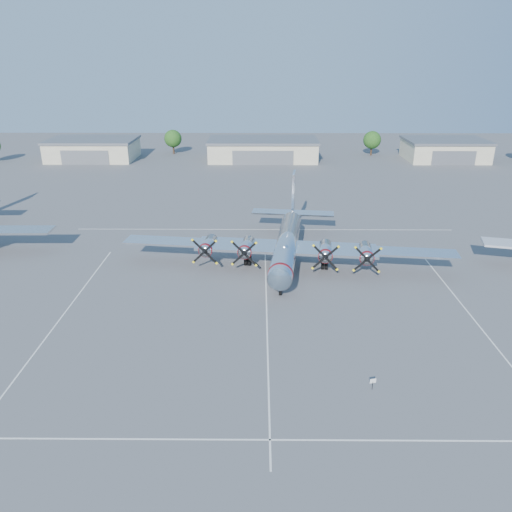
{
  "coord_description": "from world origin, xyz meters",
  "views": [
    {
      "loc": [
        -0.81,
        -50.67,
        26.18
      ],
      "look_at": [
        -1.23,
        5.83,
        3.2
      ],
      "focal_mm": 35.0,
      "sensor_mm": 36.0,
      "label": 1
    }
  ],
  "objects_px": {
    "hangar_center": "(263,149)",
    "info_placard": "(373,382)",
    "tree_east": "(372,140)",
    "hangar_west": "(93,149)",
    "tree_west": "(173,139)",
    "main_bomber_b29": "(287,262)",
    "hangar_east": "(445,150)"
  },
  "relations": [
    {
      "from": "hangar_west",
      "to": "info_placard",
      "type": "distance_m",
      "value": 111.75
    },
    {
      "from": "hangar_west",
      "to": "hangar_center",
      "type": "height_order",
      "value": "same"
    },
    {
      "from": "hangar_east",
      "to": "tree_west",
      "type": "xyz_separation_m",
      "value": [
        -73.0,
        8.04,
        1.51
      ]
    },
    {
      "from": "hangar_center",
      "to": "tree_east",
      "type": "relative_size",
      "value": 4.31
    },
    {
      "from": "hangar_east",
      "to": "main_bomber_b29",
      "type": "distance_m",
      "value": 83.56
    },
    {
      "from": "tree_east",
      "to": "info_placard",
      "type": "height_order",
      "value": "tree_east"
    },
    {
      "from": "hangar_center",
      "to": "tree_east",
      "type": "distance_m",
      "value": 30.64
    },
    {
      "from": "main_bomber_b29",
      "to": "info_placard",
      "type": "relative_size",
      "value": 40.77
    },
    {
      "from": "hangar_center",
      "to": "tree_east",
      "type": "height_order",
      "value": "tree_east"
    },
    {
      "from": "tree_west",
      "to": "tree_east",
      "type": "xyz_separation_m",
      "value": [
        55.0,
        -2.0,
        0.0
      ]
    },
    {
      "from": "tree_west",
      "to": "info_placard",
      "type": "relative_size",
      "value": 6.3
    },
    {
      "from": "hangar_west",
      "to": "main_bomber_b29",
      "type": "xyz_separation_m",
      "value": [
        47.9,
        -70.29,
        -2.71
      ]
    },
    {
      "from": "hangar_center",
      "to": "tree_west",
      "type": "xyz_separation_m",
      "value": [
        -25.0,
        8.04,
        1.51
      ]
    },
    {
      "from": "tree_east",
      "to": "main_bomber_b29",
      "type": "height_order",
      "value": "tree_east"
    },
    {
      "from": "tree_east",
      "to": "hangar_west",
      "type": "bearing_deg",
      "value": -175.4
    },
    {
      "from": "hangar_center",
      "to": "info_placard",
      "type": "height_order",
      "value": "hangar_center"
    },
    {
      "from": "tree_west",
      "to": "tree_east",
      "type": "distance_m",
      "value": 55.04
    },
    {
      "from": "hangar_west",
      "to": "tree_west",
      "type": "relative_size",
      "value": 3.4
    },
    {
      "from": "hangar_west",
      "to": "tree_east",
      "type": "height_order",
      "value": "tree_east"
    },
    {
      "from": "hangar_west",
      "to": "main_bomber_b29",
      "type": "distance_m",
      "value": 85.1
    },
    {
      "from": "info_placard",
      "to": "tree_east",
      "type": "bearing_deg",
      "value": 63.84
    },
    {
      "from": "hangar_east",
      "to": "main_bomber_b29",
      "type": "xyz_separation_m",
      "value": [
        -45.1,
        -70.29,
        -2.71
      ]
    },
    {
      "from": "hangar_east",
      "to": "tree_west",
      "type": "bearing_deg",
      "value": 173.72
    },
    {
      "from": "tree_west",
      "to": "info_placard",
      "type": "bearing_deg",
      "value": -72.36
    },
    {
      "from": "main_bomber_b29",
      "to": "hangar_east",
      "type": "bearing_deg",
      "value": 64.31
    },
    {
      "from": "tree_west",
      "to": "main_bomber_b29",
      "type": "distance_m",
      "value": 83.25
    },
    {
      "from": "hangar_center",
      "to": "hangar_west",
      "type": "bearing_deg",
      "value": 180.0
    },
    {
      "from": "hangar_east",
      "to": "hangar_center",
      "type": "bearing_deg",
      "value": -180.0
    },
    {
      "from": "hangar_west",
      "to": "tree_east",
      "type": "relative_size",
      "value": 3.4
    },
    {
      "from": "hangar_center",
      "to": "info_placard",
      "type": "relative_size",
      "value": 27.12
    },
    {
      "from": "hangar_center",
      "to": "tree_west",
      "type": "distance_m",
      "value": 26.3
    },
    {
      "from": "tree_west",
      "to": "main_bomber_b29",
      "type": "height_order",
      "value": "tree_west"
    }
  ]
}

